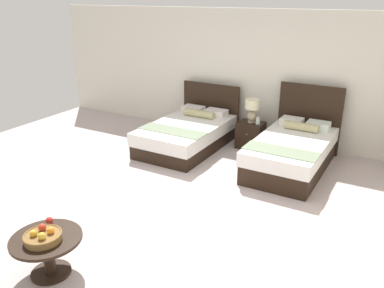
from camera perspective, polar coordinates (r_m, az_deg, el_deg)
ground_plane at (r=5.97m, az=-1.69°, el=-8.70°), size 10.40×10.21×0.02m
wall_back at (r=8.35m, az=10.10°, el=9.52°), size 10.40×0.12×2.67m
bed_near_window at (r=7.98m, az=-0.56°, el=1.56°), size 1.34×2.15×1.12m
bed_near_corner at (r=7.22m, az=14.31°, el=-0.97°), size 1.22×2.16×1.33m
nightstand at (r=8.05m, az=8.43°, el=1.30°), size 0.51×0.43×0.53m
table_lamp at (r=7.91m, az=8.69°, el=5.12°), size 0.29×0.29×0.47m
vase at (r=7.86m, az=9.49°, el=3.34°), size 0.09×0.09×0.14m
coffee_table at (r=4.73m, az=-20.14°, el=-13.86°), size 0.77×0.77×0.47m
fruit_bowl at (r=4.59m, az=-20.73°, el=-12.35°), size 0.40×0.40×0.16m
loose_apple at (r=4.88m, az=-19.89°, el=-10.33°), size 0.08×0.08×0.08m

